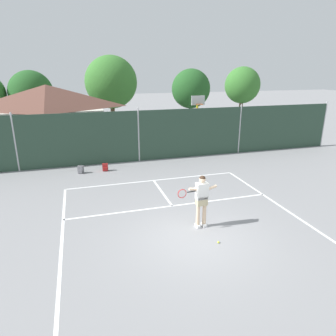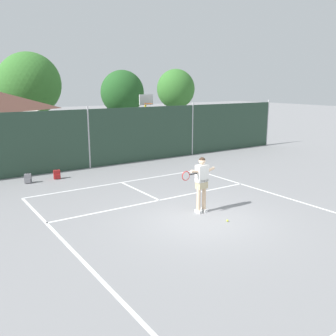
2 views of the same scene
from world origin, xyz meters
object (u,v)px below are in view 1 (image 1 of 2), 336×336
at_px(tennis_ball, 218,242).
at_px(backpack_grey, 81,170).
at_px(backpack_red, 105,167).
at_px(tennis_player, 201,197).
at_px(basketball_hoop, 197,115).

bearing_deg(tennis_ball, backpack_grey, 115.86).
distance_m(backpack_grey, backpack_red, 1.26).
distance_m(tennis_player, tennis_ball, 1.57).
bearing_deg(backpack_grey, basketball_hoop, 20.72).
bearing_deg(basketball_hoop, backpack_grey, -159.28).
relative_size(basketball_hoop, tennis_ball, 53.79).
height_order(backpack_grey, backpack_red, same).
bearing_deg(tennis_ball, backpack_red, 108.21).
height_order(tennis_player, tennis_ball, tennis_player).
distance_m(basketball_hoop, backpack_red, 7.24).
relative_size(tennis_player, backpack_red, 4.01).
bearing_deg(tennis_player, tennis_ball, -82.89).
distance_m(basketball_hoop, tennis_ball, 11.81).
xyz_separation_m(tennis_player, tennis_ball, (0.14, -1.13, -1.08)).
xyz_separation_m(tennis_player, backpack_red, (-2.55, 7.05, -0.92)).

